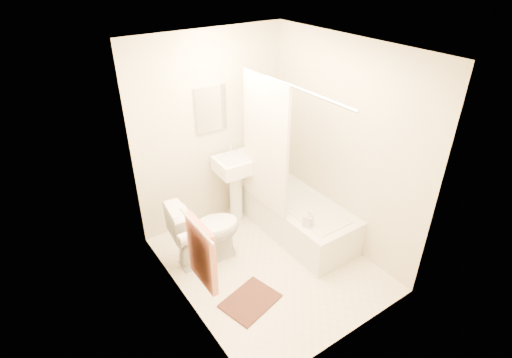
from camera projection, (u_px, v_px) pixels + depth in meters
floor at (268, 263)px, 4.57m from camera, size 2.40×2.40×0.00m
ceiling at (273, 48)px, 3.36m from camera, size 2.40×2.40×0.00m
wall_back at (212, 132)px, 4.82m from camera, size 2.00×0.02×2.40m
wall_left at (178, 204)px, 3.47m from camera, size 0.02×2.40×2.40m
wall_right at (342, 147)px, 4.45m from camera, size 0.02×2.40×2.40m
mirror at (211, 109)px, 4.65m from camera, size 0.40×0.03×0.55m
curtain_rod at (291, 86)px, 3.78m from camera, size 0.03×1.70×0.03m
shower_curtain at (265, 145)px, 4.46m from camera, size 0.04×0.80×1.55m
towel_bar at (196, 226)px, 3.37m from camera, size 0.02×0.60×0.02m
towel at (202, 254)px, 3.54m from camera, size 0.06×0.45×0.66m
toilet_paper at (184, 239)px, 3.85m from camera, size 0.11×0.12×0.12m
toilet at (206, 231)px, 4.46m from camera, size 0.84×0.54×0.78m
sink at (236, 186)px, 5.08m from camera, size 0.53×0.43×1.00m
bathtub at (296, 216)px, 4.99m from camera, size 0.70×1.60×0.45m
bath_mat at (250, 301)px, 4.07m from camera, size 0.64×0.54×0.02m
soap_bottle at (308, 218)px, 4.39m from camera, size 0.12×0.12×0.21m
scrub_brush at (267, 184)px, 5.19m from camera, size 0.11×0.20×0.04m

